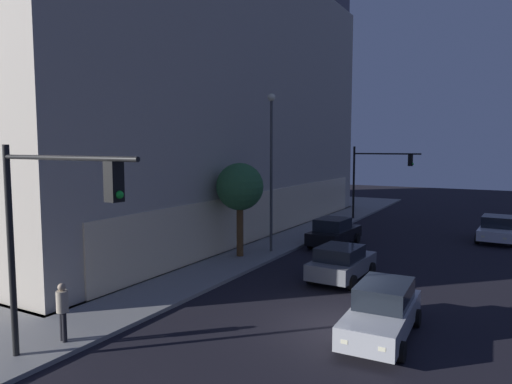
{
  "coord_description": "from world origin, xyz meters",
  "views": [
    {
      "loc": [
        -14.58,
        -4.93,
        6.05
      ],
      "look_at": [
        5.05,
        5.94,
        3.91
      ],
      "focal_mm": 32.43,
      "sensor_mm": 36.0,
      "label": 1
    }
  ],
  "objects": [
    {
      "name": "car_white",
      "position": [
        18.83,
        -4.29,
        0.83
      ],
      "size": [
        4.41,
        2.37,
        1.65
      ],
      "color": "silver",
      "rests_on": "ground"
    },
    {
      "name": "sidewalk_tree",
      "position": [
        6.82,
        7.92,
        3.92
      ],
      "size": [
        2.58,
        2.58,
        5.11
      ],
      "color": "brown",
      "rests_on": "sidewalk_corner"
    },
    {
      "name": "car_silver",
      "position": [
        -0.02,
        -1.51,
        0.85
      ],
      "size": [
        4.79,
        2.07,
        1.7
      ],
      "color": "#B7BABF",
      "rests_on": "ground"
    },
    {
      "name": "modern_building",
      "position": [
        13.22,
        22.77,
        10.9
      ],
      "size": [
        35.47,
        27.45,
        21.97
      ],
      "color": "#4C4C51",
      "rests_on": "ground"
    },
    {
      "name": "street_lamp_sidewalk",
      "position": [
        8.69,
        6.96,
        5.68
      ],
      "size": [
        0.44,
        0.44,
        8.94
      ],
      "color": "#464646",
      "rests_on": "sidewalk_corner"
    },
    {
      "name": "traffic_light_far_corner",
      "position": [
        23.06,
        4.81,
        4.18
      ],
      "size": [
        0.57,
        5.49,
        6.03
      ],
      "color": "black",
      "rests_on": "sidewalk_corner"
    },
    {
      "name": "pedestrian_waiting",
      "position": [
        -5.47,
        6.86,
        1.23
      ],
      "size": [
        0.36,
        0.36,
        1.82
      ],
      "color": "black",
      "rests_on": "sidewalk_corner"
    },
    {
      "name": "traffic_light_near_corner",
      "position": [
        -6.95,
        5.48,
        4.27
      ],
      "size": [
        0.71,
        5.41,
        6.0
      ],
      "color": "black",
      "rests_on": "sidewalk_corner"
    },
    {
      "name": "car_black",
      "position": [
        12.48,
        4.52,
        0.87
      ],
      "size": [
        4.78,
        2.3,
        1.75
      ],
      "color": "black",
      "rests_on": "ground"
    },
    {
      "name": "ground_plane",
      "position": [
        0.0,
        0.0,
        0.0
      ],
      "size": [
        120.0,
        120.0,
        0.0
      ],
      "primitive_type": "plane",
      "color": "black"
    },
    {
      "name": "car_grey",
      "position": [
        5.42,
        1.67,
        0.84
      ],
      "size": [
        4.24,
        2.31,
        1.63
      ],
      "color": "slate",
      "rests_on": "ground"
    }
  ]
}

